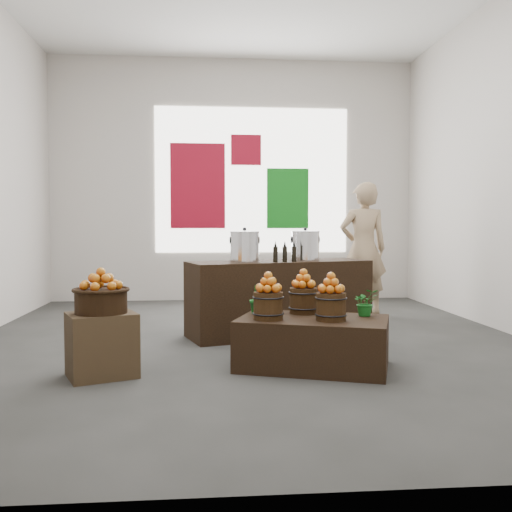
{
  "coord_description": "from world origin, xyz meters",
  "views": [
    {
      "loc": [
        -0.47,
        -6.04,
        1.23
      ],
      "look_at": [
        0.03,
        -0.4,
        0.94
      ],
      "focal_mm": 40.0,
      "sensor_mm": 36.0,
      "label": 1
    }
  ],
  "objects": [
    {
      "name": "back_opening",
      "position": [
        0.3,
        3.48,
        2.0
      ],
      "size": [
        3.2,
        0.02,
        2.4
      ],
      "primitive_type": "cube",
      "color": "white",
      "rests_on": "back_wall"
    },
    {
      "name": "oil_cruets",
      "position": [
        0.42,
        0.15,
        0.96
      ],
      "size": [
        0.23,
        0.12,
        0.23
      ],
      "primitive_type": null,
      "rotation": [
        0.0,
        0.0,
        0.3
      ],
      "color": "black",
      "rests_on": "counter"
    },
    {
      "name": "apple_bucket_front_right",
      "position": [
        0.58,
        -1.34,
        0.56
      ],
      "size": [
        0.25,
        0.25,
        0.23
      ],
      "primitive_type": "cylinder",
      "color": "#371F0F",
      "rests_on": "display_table"
    },
    {
      "name": "herb_garnish_right",
      "position": [
        0.94,
        -1.12,
        0.56
      ],
      "size": [
        0.23,
        0.2,
        0.24
      ],
      "primitive_type": "imported",
      "rotation": [
        0.0,
        0.0,
        0.05
      ],
      "color": "#135E1B",
      "rests_on": "display_table"
    },
    {
      "name": "apples_in_basket",
      "position": [
        -1.32,
        -1.33,
        0.81
      ],
      "size": [
        0.33,
        0.33,
        0.18
      ],
      "primitive_type": null,
      "color": "#A50505",
      "rests_on": "wicker_basket"
    },
    {
      "name": "shopper",
      "position": [
        1.72,
        1.75,
        0.92
      ],
      "size": [
        0.68,
        0.45,
        1.84
      ],
      "primitive_type": "imported",
      "rotation": [
        0.0,
        0.0,
        3.16
      ],
      "color": "#9A7F5E",
      "rests_on": "ground"
    },
    {
      "name": "apples_in_bucket_rear",
      "position": [
        0.42,
        -0.93,
        0.76
      ],
      "size": [
        0.19,
        0.19,
        0.17
      ],
      "primitive_type": null,
      "color": "#A50505",
      "rests_on": "apple_bucket_rear"
    },
    {
      "name": "counter",
      "position": [
        0.36,
        0.35,
        0.42
      ],
      "size": [
        2.16,
        1.23,
        0.84
      ],
      "primitive_type": "cube",
      "rotation": [
        0.0,
        0.0,
        0.3
      ],
      "color": "black",
      "rests_on": "ground"
    },
    {
      "name": "crate",
      "position": [
        -1.32,
        -1.33,
        0.26
      ],
      "size": [
        0.65,
        0.6,
        0.53
      ],
      "primitive_type": "cube",
      "rotation": [
        0.0,
        0.0,
        0.39
      ],
      "color": "#4E3A24",
      "rests_on": "ground"
    },
    {
      "name": "stock_pot_center",
      "position": [
        0.67,
        0.44,
        1.0
      ],
      "size": [
        0.32,
        0.32,
        0.32
      ],
      "primitive_type": "cylinder",
      "color": "silver",
      "rests_on": "counter"
    },
    {
      "name": "back_wall",
      "position": [
        0.0,
        3.5,
        2.0
      ],
      "size": [
        6.0,
        0.04,
        4.0
      ],
      "primitive_type": "cube",
      "color": "beige",
      "rests_on": "ground"
    },
    {
      "name": "apples_in_bucket_front_right",
      "position": [
        0.58,
        -1.34,
        0.76
      ],
      "size": [
        0.19,
        0.19,
        0.17
      ],
      "primitive_type": null,
      "color": "#A50505",
      "rests_on": "apple_bucket_front_right"
    },
    {
      "name": "wicker_basket",
      "position": [
        -1.32,
        -1.33,
        0.62
      ],
      "size": [
        0.42,
        0.42,
        0.19
      ],
      "primitive_type": "cylinder",
      "color": "black",
      "rests_on": "crate"
    },
    {
      "name": "herb_garnish_left",
      "position": [
        0.0,
        -0.9,
        0.58
      ],
      "size": [
        0.18,
        0.16,
        0.28
      ],
      "primitive_type": "imported",
      "rotation": [
        0.0,
        0.0,
        -0.26
      ],
      "color": "#135E1B",
      "rests_on": "display_table"
    },
    {
      "name": "deco_green_right",
      "position": [
        0.9,
        3.47,
        1.7
      ],
      "size": [
        0.7,
        0.04,
        1.0
      ],
      "primitive_type": "cube",
      "color": "#117218",
      "rests_on": "back_wall"
    },
    {
      "name": "display_table",
      "position": [
        0.46,
        -1.19,
        0.22
      ],
      "size": [
        1.45,
        1.16,
        0.44
      ],
      "primitive_type": "cube",
      "rotation": [
        0.0,
        0.0,
        -0.34
      ],
      "color": "black",
      "rests_on": "ground"
    },
    {
      "name": "apple_bucket_rear",
      "position": [
        0.42,
        -0.93,
        0.56
      ],
      "size": [
        0.25,
        0.25,
        0.23
      ],
      "primitive_type": "cylinder",
      "color": "#371F0F",
      "rests_on": "display_table"
    },
    {
      "name": "deco_red_left",
      "position": [
        -0.6,
        3.47,
        1.9
      ],
      "size": [
        0.9,
        0.04,
        1.4
      ],
      "primitive_type": "cube",
      "color": "maroon",
      "rests_on": "back_wall"
    },
    {
      "name": "apple_bucket_front_left",
      "position": [
        0.06,
        -1.23,
        0.56
      ],
      "size": [
        0.25,
        0.25,
        0.23
      ],
      "primitive_type": "cylinder",
      "color": "#371F0F",
      "rests_on": "display_table"
    },
    {
      "name": "stock_pot_left",
      "position": [
        -0.04,
        0.22,
        1.0
      ],
      "size": [
        0.32,
        0.32,
        0.32
      ],
      "primitive_type": "cylinder",
      "color": "silver",
      "rests_on": "counter"
    },
    {
      "name": "deco_red_upper",
      "position": [
        0.2,
        3.47,
        2.5
      ],
      "size": [
        0.5,
        0.04,
        0.5
      ],
      "primitive_type": "cube",
      "color": "maroon",
      "rests_on": "back_wall"
    },
    {
      "name": "ground",
      "position": [
        0.0,
        0.0,
        0.0
      ],
      "size": [
        7.0,
        7.0,
        0.0
      ],
      "primitive_type": "plane",
      "color": "#383835",
      "rests_on": "ground"
    },
    {
      "name": "apples_in_bucket_front_left",
      "position": [
        0.06,
        -1.23,
        0.76
      ],
      "size": [
        0.19,
        0.19,
        0.17
      ],
      "primitive_type": null,
      "color": "#A50505",
      "rests_on": "apple_bucket_front_left"
    }
  ]
}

